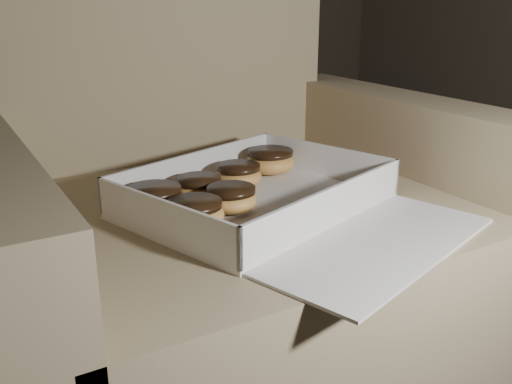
% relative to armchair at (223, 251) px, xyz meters
% --- Properties ---
extents(armchair, '(0.95, 0.80, 0.99)m').
position_rel_armchair_xyz_m(armchair, '(0.00, 0.00, 0.00)').
color(armchair, '#847454').
rests_on(armchair, floor).
extents(bakery_box, '(0.55, 0.60, 0.07)m').
position_rel_armchair_xyz_m(bakery_box, '(0.02, -0.16, 0.15)').
color(bakery_box, silver).
rests_on(bakery_box, armchair).
extents(donut_a, '(0.08, 0.08, 0.04)m').
position_rel_armchair_xyz_m(donut_a, '(-0.07, -0.06, 0.16)').
color(donut_a, '#C28E44').
rests_on(donut_a, bakery_box).
extents(donut_b, '(0.09, 0.09, 0.05)m').
position_rel_armchair_xyz_m(donut_b, '(-0.13, -0.17, 0.16)').
color(donut_b, '#C28E44').
rests_on(donut_b, bakery_box).
extents(donut_c, '(0.09, 0.09, 0.04)m').
position_rel_armchair_xyz_m(donut_c, '(0.02, -0.03, 0.16)').
color(donut_c, '#C28E44').
rests_on(donut_c, bakery_box).
extents(donut_d, '(0.10, 0.10, 0.05)m').
position_rel_armchair_xyz_m(donut_d, '(-0.17, -0.08, 0.17)').
color(donut_d, '#C28E44').
rests_on(donut_d, bakery_box).
extents(donut_e, '(0.10, 0.10, 0.05)m').
position_rel_armchair_xyz_m(donut_e, '(0.12, 0.01, 0.17)').
color(donut_e, '#C28E44').
rests_on(donut_e, bakery_box).
extents(donut_f, '(0.09, 0.09, 0.04)m').
position_rel_armchair_xyz_m(donut_f, '(-0.05, -0.14, 0.16)').
color(donut_f, '#C28E44').
rests_on(donut_f, bakery_box).
extents(crumb_a, '(0.01, 0.01, 0.00)m').
position_rel_armchair_xyz_m(crumb_a, '(-0.13, -0.30, 0.14)').
color(crumb_a, black).
rests_on(crumb_a, bakery_box).
extents(crumb_b, '(0.01, 0.01, 0.00)m').
position_rel_armchair_xyz_m(crumb_b, '(-0.14, -0.30, 0.14)').
color(crumb_b, black).
rests_on(crumb_b, bakery_box).
extents(crumb_c, '(0.01, 0.01, 0.00)m').
position_rel_armchair_xyz_m(crumb_c, '(-0.11, -0.25, 0.14)').
color(crumb_c, black).
rests_on(crumb_c, bakery_box).
extents(crumb_d, '(0.01, 0.01, 0.00)m').
position_rel_armchair_xyz_m(crumb_d, '(0.18, -0.19, 0.14)').
color(crumb_d, black).
rests_on(crumb_d, bakery_box).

